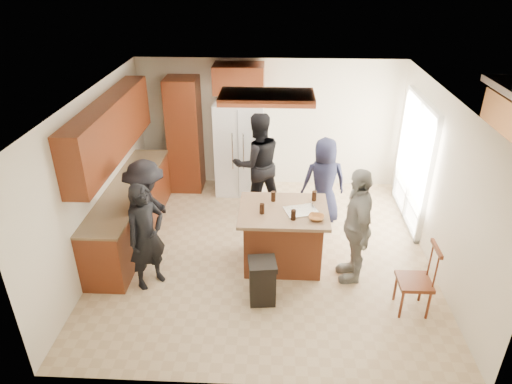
{
  "coord_description": "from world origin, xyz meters",
  "views": [
    {
      "loc": [
        0.14,
        -5.93,
        4.19
      ],
      "look_at": [
        -0.13,
        -0.15,
        1.15
      ],
      "focal_mm": 32.0,
      "sensor_mm": 36.0,
      "label": 1
    }
  ],
  "objects_px": {
    "refrigerator": "(240,148)",
    "kitchen_island": "(283,236)",
    "trash_bin": "(262,281)",
    "person_counter": "(147,213)",
    "person_front_left": "(146,237)",
    "spindle_chair": "(416,282)",
    "person_side_right": "(356,226)",
    "person_behind_right": "(324,181)",
    "person_behind_left": "(257,164)"
  },
  "relations": [
    {
      "from": "person_behind_left",
      "to": "person_behind_right",
      "type": "height_order",
      "value": "person_behind_left"
    },
    {
      "from": "spindle_chair",
      "to": "person_counter",
      "type": "bearing_deg",
      "value": 165.5
    },
    {
      "from": "refrigerator",
      "to": "kitchen_island",
      "type": "bearing_deg",
      "value": -70.95
    },
    {
      "from": "person_counter",
      "to": "kitchen_island",
      "type": "bearing_deg",
      "value": -82.19
    },
    {
      "from": "person_side_right",
      "to": "trash_bin",
      "type": "bearing_deg",
      "value": -68.49
    },
    {
      "from": "person_behind_left",
      "to": "person_counter",
      "type": "xyz_separation_m",
      "value": [
        -1.54,
        -1.6,
        -0.1
      ]
    },
    {
      "from": "person_behind_left",
      "to": "spindle_chair",
      "type": "relative_size",
      "value": 1.85
    },
    {
      "from": "spindle_chair",
      "to": "person_side_right",
      "type": "bearing_deg",
      "value": 136.43
    },
    {
      "from": "person_front_left",
      "to": "person_counter",
      "type": "bearing_deg",
      "value": 55.89
    },
    {
      "from": "spindle_chair",
      "to": "person_behind_right",
      "type": "bearing_deg",
      "value": 114.51
    },
    {
      "from": "kitchen_island",
      "to": "trash_bin",
      "type": "bearing_deg",
      "value": -107.51
    },
    {
      "from": "person_side_right",
      "to": "spindle_chair",
      "type": "bearing_deg",
      "value": 43.47
    },
    {
      "from": "person_counter",
      "to": "trash_bin",
      "type": "bearing_deg",
      "value": -108.69
    },
    {
      "from": "refrigerator",
      "to": "kitchen_island",
      "type": "relative_size",
      "value": 1.41
    },
    {
      "from": "person_counter",
      "to": "person_side_right",
      "type": "bearing_deg",
      "value": -87.41
    },
    {
      "from": "person_counter",
      "to": "spindle_chair",
      "type": "bearing_deg",
      "value": -96.44
    },
    {
      "from": "person_front_left",
      "to": "kitchen_island",
      "type": "xyz_separation_m",
      "value": [
        1.86,
        0.56,
        -0.3
      ]
    },
    {
      "from": "person_counter",
      "to": "spindle_chair",
      "type": "height_order",
      "value": "person_counter"
    },
    {
      "from": "person_behind_left",
      "to": "person_counter",
      "type": "relative_size",
      "value": 1.12
    },
    {
      "from": "person_behind_right",
      "to": "trash_bin",
      "type": "bearing_deg",
      "value": 58.64
    },
    {
      "from": "person_behind_right",
      "to": "spindle_chair",
      "type": "distance_m",
      "value": 2.46
    },
    {
      "from": "person_counter",
      "to": "trash_bin",
      "type": "distance_m",
      "value": 1.99
    },
    {
      "from": "person_front_left",
      "to": "person_counter",
      "type": "xyz_separation_m",
      "value": [
        -0.13,
        0.57,
        0.04
      ]
    },
    {
      "from": "person_front_left",
      "to": "refrigerator",
      "type": "distance_m",
      "value": 3.11
    },
    {
      "from": "person_front_left",
      "to": "spindle_chair",
      "type": "relative_size",
      "value": 1.56
    },
    {
      "from": "person_behind_right",
      "to": "person_counter",
      "type": "relative_size",
      "value": 0.93
    },
    {
      "from": "person_behind_left",
      "to": "person_behind_right",
      "type": "xyz_separation_m",
      "value": [
        1.14,
        -0.33,
        -0.16
      ]
    },
    {
      "from": "kitchen_island",
      "to": "trash_bin",
      "type": "relative_size",
      "value": 2.03
    },
    {
      "from": "person_front_left",
      "to": "trash_bin",
      "type": "bearing_deg",
      "value": -57.54
    },
    {
      "from": "kitchen_island",
      "to": "spindle_chair",
      "type": "height_order",
      "value": "spindle_chair"
    },
    {
      "from": "person_behind_left",
      "to": "refrigerator",
      "type": "relative_size",
      "value": 1.02
    },
    {
      "from": "refrigerator",
      "to": "person_counter",
      "type": "bearing_deg",
      "value": -116.37
    },
    {
      "from": "spindle_chair",
      "to": "refrigerator",
      "type": "bearing_deg",
      "value": 127.28
    },
    {
      "from": "person_behind_right",
      "to": "trash_bin",
      "type": "distance_m",
      "value": 2.38
    },
    {
      "from": "person_behind_left",
      "to": "refrigerator",
      "type": "bearing_deg",
      "value": -84.17
    },
    {
      "from": "refrigerator",
      "to": "spindle_chair",
      "type": "distance_m",
      "value": 4.19
    },
    {
      "from": "person_counter",
      "to": "refrigerator",
      "type": "bearing_deg",
      "value": -18.31
    },
    {
      "from": "person_front_left",
      "to": "refrigerator",
      "type": "bearing_deg",
      "value": 23.48
    },
    {
      "from": "person_front_left",
      "to": "trash_bin",
      "type": "relative_size",
      "value": 2.47
    },
    {
      "from": "person_front_left",
      "to": "person_behind_left",
      "type": "height_order",
      "value": "person_behind_left"
    },
    {
      "from": "kitchen_island",
      "to": "person_counter",
      "type": "bearing_deg",
      "value": 179.74
    },
    {
      "from": "person_side_right",
      "to": "person_behind_left",
      "type": "bearing_deg",
      "value": -145.41
    },
    {
      "from": "kitchen_island",
      "to": "spindle_chair",
      "type": "relative_size",
      "value": 1.29
    },
    {
      "from": "trash_bin",
      "to": "person_counter",
      "type": "bearing_deg",
      "value": 153.25
    },
    {
      "from": "person_side_right",
      "to": "spindle_chair",
      "type": "xyz_separation_m",
      "value": [
        0.7,
        -0.67,
        -0.41
      ]
    },
    {
      "from": "trash_bin",
      "to": "spindle_chair",
      "type": "bearing_deg",
      "value": -2.6
    },
    {
      "from": "person_front_left",
      "to": "kitchen_island",
      "type": "height_order",
      "value": "person_front_left"
    },
    {
      "from": "person_side_right",
      "to": "trash_bin",
      "type": "relative_size",
      "value": 2.73
    },
    {
      "from": "refrigerator",
      "to": "person_behind_right",
      "type": "bearing_deg",
      "value": -35.96
    },
    {
      "from": "person_front_left",
      "to": "spindle_chair",
      "type": "height_order",
      "value": "person_front_left"
    }
  ]
}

